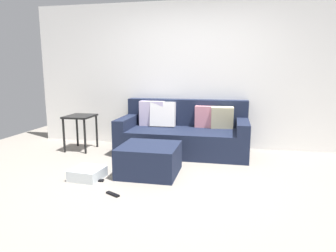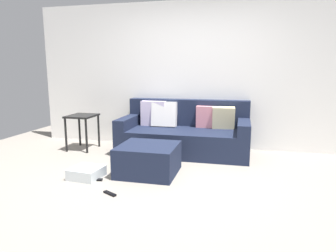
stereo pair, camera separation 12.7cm
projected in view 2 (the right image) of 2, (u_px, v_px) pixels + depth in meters
ground_plane at (168, 184)px, 3.67m from camera, size 7.58×7.58×0.00m
wall_back at (194, 76)px, 5.32m from camera, size 5.83×0.10×2.54m
couch_sectional at (184, 133)px, 5.07m from camera, size 2.11×0.99×0.86m
ottoman at (148, 159)px, 4.01m from camera, size 0.76×0.73×0.39m
storage_bin at (86, 173)px, 3.87m from camera, size 0.41×0.41×0.14m
side_table at (82, 121)px, 5.21m from camera, size 0.44×0.51×0.60m
remote_near_ottoman at (110, 194)px, 3.36m from camera, size 0.18×0.13×0.02m
remote_by_storage_bin at (97, 180)px, 3.78m from camera, size 0.15×0.08×0.02m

